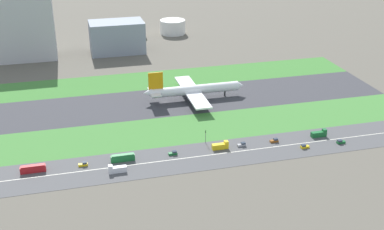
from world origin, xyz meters
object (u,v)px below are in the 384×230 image
(car_5, at_px, (173,153))
(car_1, at_px, (341,142))
(car_6, at_px, (274,141))
(terminal_building, at_px, (18,24))
(bus_0, at_px, (33,169))
(truck_0, at_px, (117,169))
(airliner, at_px, (193,90))
(hangar_building, at_px, (117,37))
(fuel_tank_centre, at_px, (173,27))
(truck_2, at_px, (221,146))
(car_0, at_px, (242,145))
(bus_1, at_px, (123,158))
(truck_1, at_px, (319,134))
(traffic_light, at_px, (206,136))
(car_3, at_px, (304,146))
(fuel_tank_west, at_px, (131,30))
(car_4, at_px, (83,164))

(car_5, xyz_separation_m, car_1, (86.93, -10.00, 0.00))
(car_6, relative_size, terminal_building, 0.08)
(bus_0, bearing_deg, truck_0, -14.82)
(airliner, distance_m, bus_0, 116.60)
(car_5, height_order, terminal_building, terminal_building)
(hangar_building, relative_size, fuel_tank_centre, 1.87)
(car_6, bearing_deg, truck_0, -173.15)
(truck_2, relative_size, car_5, 1.91)
(car_6, height_order, car_1, same)
(bus_0, height_order, terminal_building, terminal_building)
(car_6, height_order, car_0, same)
(hangar_building, bearing_deg, car_5, -88.19)
(car_6, bearing_deg, bus_1, -180.00)
(truck_1, relative_size, car_5, 1.91)
(car_6, bearing_deg, traffic_light, 167.20)
(airliner, xyz_separation_m, bus_1, (-52.83, -68.00, -4.41))
(airliner, relative_size, traffic_light, 9.03)
(truck_2, bearing_deg, hangar_building, 99.49)
(car_6, xyz_separation_m, car_3, (12.17, -10.00, 0.00))
(car_1, bearing_deg, car_3, 0.00)
(truck_0, xyz_separation_m, truck_2, (53.73, 10.00, 0.00))
(hangar_building, bearing_deg, bus_1, -96.06)
(fuel_tank_west, distance_m, fuel_tank_centre, 38.57)
(car_5, height_order, traffic_light, traffic_light)
(truck_0, xyz_separation_m, terminal_building, (-50.83, 192.00, 26.22))
(car_0, bearing_deg, truck_0, -171.29)
(truck_0, xyz_separation_m, traffic_light, (48.07, 17.99, 2.62))
(traffic_light, bearing_deg, bus_0, -174.68)
(car_0, relative_size, car_1, 1.00)
(bus_0, bearing_deg, fuel_tank_centre, 62.69)
(terminal_building, distance_m, hangar_building, 75.71)
(fuel_tank_centre, bearing_deg, traffic_light, -98.14)
(truck_0, relative_size, traffic_light, 1.17)
(car_5, distance_m, car_1, 87.50)
(traffic_light, distance_m, fuel_tank_centre, 221.24)
(car_3, bearing_deg, airliner, -63.67)
(car_1, bearing_deg, fuel_tank_west, -72.41)
(terminal_building, bearing_deg, fuel_tank_centre, 19.06)
(truck_1, distance_m, car_1, 12.31)
(car_5, bearing_deg, bus_0, -180.00)
(car_0, xyz_separation_m, car_3, (30.15, -10.00, 0.00))
(car_0, distance_m, car_5, 36.22)
(car_5, bearing_deg, terminal_building, 113.70)
(truck_0, bearing_deg, car_5, -161.00)
(truck_1, relative_size, car_4, 1.91)
(car_5, relative_size, hangar_building, 0.10)
(terminal_building, relative_size, fuel_tank_west, 2.21)
(car_4, height_order, fuel_tank_centre, fuel_tank_centre)
(airliner, height_order, terminal_building, terminal_building)
(fuel_tank_west, bearing_deg, car_4, -103.77)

